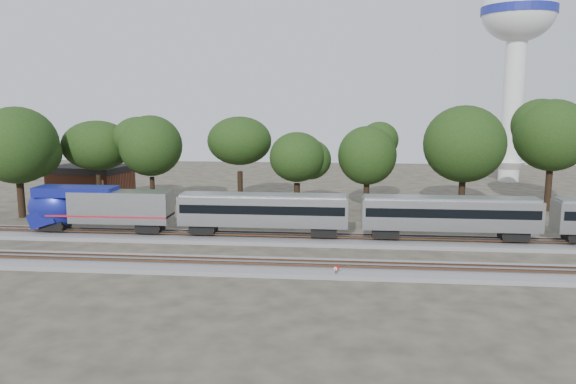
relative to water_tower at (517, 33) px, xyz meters
The scene contains 16 objects.
ground 68.45m from the water_tower, 124.13° to the right, with size 160.00×160.00×0.00m, color #383328.
track_far 63.87m from the water_tower, 127.42° to the right, with size 160.00×5.00×0.73m.
track_near 71.49m from the water_tower, 122.20° to the right, with size 160.00×5.00×0.73m.
switch_stand_red 70.25m from the water_tower, 117.04° to the right, with size 0.35×0.10×1.11m.
switch_stand_white 70.34m from the water_tower, 117.14° to the right, with size 0.30×0.12×0.96m.
switch_lever 69.63m from the water_tower, 115.54° to the right, with size 0.50×0.30×0.30m, color #512D19.
water_tower is the anchor object (origin of this frame).
brick_building 74.02m from the water_tower, 158.87° to the right, with size 11.57×9.15×4.98m.
tree_0 80.30m from the water_tower, 151.06° to the right, with size 9.03×9.03×12.73m.
tree_1 71.32m from the water_tower, 153.01° to the right, with size 8.53×8.53×12.03m.
tree_2 65.55m from the water_tower, 147.86° to the right, with size 8.73×8.73×12.31m.
tree_3 54.36m from the water_tower, 146.67° to the right, with size 9.06×9.06×12.77m.
tree_4 51.33m from the water_tower, 137.25° to the right, with size 7.35×7.35×10.36m.
tree_5 44.25m from the water_tower, 130.93° to the right, with size 7.43×7.43×10.48m.
tree_6 38.54m from the water_tower, 114.90° to the right, with size 9.08×9.08×12.80m.
tree_7 31.89m from the water_tower, 95.95° to the right, with size 10.00×10.00×14.09m.
Camera 1 is at (5.98, -49.75, 14.20)m, focal length 35.00 mm.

